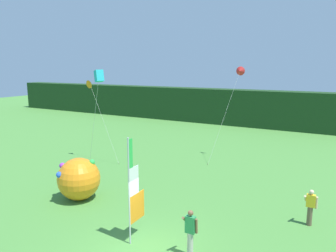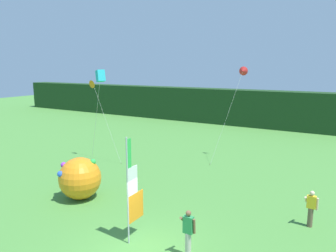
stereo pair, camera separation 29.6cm
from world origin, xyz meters
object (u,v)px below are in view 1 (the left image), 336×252
object	(u,v)px
inflatable_balloon	(79,179)
person_mid_field	(310,206)
person_near_banner	(190,232)
kite_cyan_box_2	(99,77)
banner_flag	(134,192)
kite_orange_delta_1	(90,85)
kite_red_delta_0	(240,72)

from	to	relation	value
inflatable_balloon	person_mid_field	bearing A→B (deg)	14.46
person_near_banner	inflatable_balloon	world-z (taller)	inflatable_balloon
person_near_banner	kite_cyan_box_2	size ratio (longest dim) A/B	0.27
banner_flag	kite_cyan_box_2	bearing A→B (deg)	142.04
banner_flag	person_mid_field	world-z (taller)	banner_flag
person_mid_field	kite_orange_delta_1	bearing A→B (deg)	167.86
banner_flag	kite_cyan_box_2	world-z (taller)	kite_cyan_box_2
person_near_banner	kite_red_delta_0	size ratio (longest dim) A/B	0.26
kite_red_delta_0	kite_orange_delta_1	distance (m)	10.72
kite_red_delta_0	kite_cyan_box_2	xyz separation A→B (m)	(-4.81, -9.39, -0.16)
inflatable_balloon	person_near_banner	bearing A→B (deg)	-14.36
inflatable_balloon	kite_orange_delta_1	distance (m)	8.71
banner_flag	kite_orange_delta_1	world-z (taller)	kite_orange_delta_1
inflatable_balloon	kite_red_delta_0	world-z (taller)	kite_red_delta_0
person_near_banner	person_mid_field	xyz separation A→B (m)	(3.53, 4.60, -0.09)
kite_red_delta_0	person_mid_field	bearing A→B (deg)	-55.22
inflatable_balloon	banner_flag	bearing A→B (deg)	-21.89
person_near_banner	kite_cyan_box_2	world-z (taller)	kite_cyan_box_2
inflatable_balloon	kite_orange_delta_1	bearing A→B (deg)	126.69
kite_red_delta_0	kite_cyan_box_2	distance (m)	10.55
person_near_banner	kite_orange_delta_1	world-z (taller)	kite_orange_delta_1
person_mid_field	kite_cyan_box_2	world-z (taller)	kite_cyan_box_2
person_near_banner	person_mid_field	distance (m)	5.80
person_mid_field	inflatable_balloon	size ratio (longest dim) A/B	0.74
banner_flag	person_mid_field	size ratio (longest dim) A/B	2.62
banner_flag	person_near_banner	xyz separation A→B (m)	(2.38, 0.09, -1.08)
person_mid_field	kite_orange_delta_1	xyz separation A→B (m)	(-15.20, 3.27, 4.63)
person_mid_field	kite_orange_delta_1	distance (m)	16.22
inflatable_balloon	kite_red_delta_0	bearing A→B (deg)	66.36
person_mid_field	kite_orange_delta_1	size ratio (longest dim) A/B	0.28
person_mid_field	kite_red_delta_0	size ratio (longest dim) A/B	0.24
kite_red_delta_0	person_near_banner	bearing A→B (deg)	-79.97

